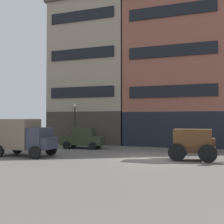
# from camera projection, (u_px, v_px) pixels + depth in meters

# --- Properties ---
(ground_plane) EXTENTS (120.00, 120.00, 0.00)m
(ground_plane) POSITION_uv_depth(u_px,v_px,m) (151.00, 159.00, 17.46)
(ground_plane) COLOR #605B56
(building_far_left) EXTENTS (8.90, 5.54, 15.85)m
(building_far_left) POSITION_uv_depth(u_px,v_px,m) (91.00, 72.00, 29.81)
(building_far_left) COLOR #38332D
(building_far_left) RESTS_ON ground_plane
(building_center_left) EXTENTS (10.03, 5.54, 15.07)m
(building_center_left) POSITION_uv_depth(u_px,v_px,m) (174.00, 70.00, 26.89)
(building_center_left) COLOR black
(building_center_left) RESTS_ON ground_plane
(cargo_wagon) EXTENTS (2.95, 1.60, 1.98)m
(cargo_wagon) POSITION_uv_depth(u_px,v_px,m) (193.00, 142.00, 16.79)
(cargo_wagon) COLOR #3D2819
(cargo_wagon) RESTS_ON ground_plane
(delivery_truck_near) EXTENTS (4.40, 2.24, 2.62)m
(delivery_truck_near) POSITION_uv_depth(u_px,v_px,m) (24.00, 136.00, 18.84)
(delivery_truck_near) COLOR #333847
(delivery_truck_near) RESTS_ON ground_plane
(sedan_dark) EXTENTS (3.82, 2.11, 1.83)m
(sedan_dark) POSITION_uv_depth(u_px,v_px,m) (83.00, 138.00, 23.75)
(sedan_dark) COLOR #2D3823
(sedan_dark) RESTS_ON ground_plane
(pedestrian_officer) EXTENTS (0.41, 0.41, 1.79)m
(pedestrian_officer) POSITION_uv_depth(u_px,v_px,m) (202.00, 140.00, 20.59)
(pedestrian_officer) COLOR black
(pedestrian_officer) RESTS_ON ground_plane
(streetlamp_curbside) EXTENTS (0.32, 0.32, 4.12)m
(streetlamp_curbside) POSITION_uv_depth(u_px,v_px,m) (75.00, 119.00, 26.61)
(streetlamp_curbside) COLOR black
(streetlamp_curbside) RESTS_ON ground_plane
(fire_hydrant_curbside) EXTENTS (0.24, 0.24, 0.83)m
(fire_hydrant_curbside) POSITION_uv_depth(u_px,v_px,m) (56.00, 141.00, 26.35)
(fire_hydrant_curbside) COLOR maroon
(fire_hydrant_curbside) RESTS_ON ground_plane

